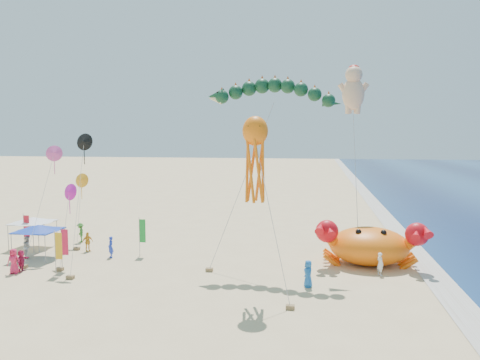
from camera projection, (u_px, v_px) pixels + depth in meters
name	position (u px, v px, depth m)	size (l,w,h in m)	color
ground	(263.00, 273.00, 33.54)	(320.00, 320.00, 0.00)	#D1B784
foam_strip	(439.00, 281.00, 31.64)	(320.00, 320.00, 0.00)	silver
crab_inflatable	(369.00, 245.00, 35.55)	(8.13, 5.02, 3.56)	orange
dragon_kite	(272.00, 96.00, 34.67)	(9.66, 3.79, 13.81)	#0E341E
cherub_kite	(353.00, 88.00, 41.03)	(1.93, 6.77, 15.99)	#ECB890
octopus_kite	(255.00, 153.00, 28.26)	(3.35, 3.07, 11.03)	orange
canopy_blue	(38.00, 228.00, 37.45)	(3.41, 3.41, 2.71)	gray
canopy_white	(33.00, 220.00, 40.92)	(3.38, 3.38, 2.71)	gray
feather_flags	(73.00, 237.00, 36.22)	(11.01, 6.10, 3.20)	gray
beachgoers	(97.00, 250.00, 36.58)	(28.27, 10.86, 1.82)	#A51A44
small_kites	(71.00, 177.00, 37.38)	(5.16, 9.92, 10.05)	#D017AC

